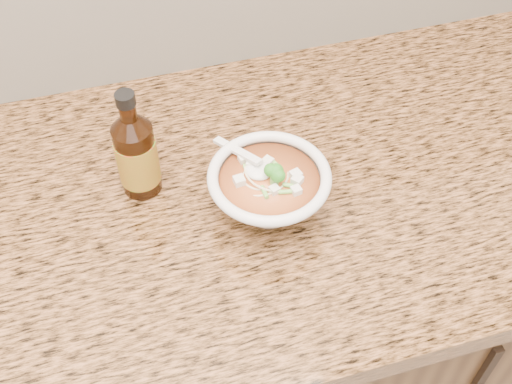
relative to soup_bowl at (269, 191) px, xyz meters
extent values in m
cube|color=black|center=(-0.24, 0.05, -0.51)|extent=(4.00, 0.65, 0.86)
cube|color=brown|center=(-0.24, 0.05, -0.06)|extent=(4.00, 0.68, 0.04)
cylinder|color=white|center=(0.00, 0.00, -0.04)|extent=(0.07, 0.07, 0.01)
torus|color=white|center=(0.00, 0.00, 0.03)|extent=(0.18, 0.18, 0.02)
torus|color=beige|center=(0.00, 0.02, 0.03)|extent=(0.10, 0.10, 0.00)
torus|color=beige|center=(-0.01, 0.01, 0.02)|extent=(0.11, 0.11, 0.00)
torus|color=beige|center=(-0.01, -0.01, 0.02)|extent=(0.08, 0.08, 0.00)
torus|color=beige|center=(0.00, 0.01, 0.02)|extent=(0.08, 0.08, 0.00)
torus|color=beige|center=(-0.02, 0.00, 0.02)|extent=(0.12, 0.12, 0.00)
torus|color=beige|center=(0.00, 0.02, 0.02)|extent=(0.13, 0.13, 0.00)
torus|color=beige|center=(0.02, 0.00, 0.02)|extent=(0.08, 0.08, 0.00)
torus|color=beige|center=(-0.01, 0.00, 0.02)|extent=(0.08, 0.08, 0.00)
torus|color=beige|center=(0.00, 0.00, 0.01)|extent=(0.06, 0.06, 0.00)
torus|color=beige|center=(0.01, -0.01, 0.01)|extent=(0.13, 0.13, 0.00)
cube|color=silver|center=(-0.05, -0.01, 0.03)|extent=(0.02, 0.02, 0.02)
cube|color=silver|center=(0.02, -0.05, 0.03)|extent=(0.02, 0.02, 0.02)
cube|color=silver|center=(-0.03, 0.01, 0.03)|extent=(0.02, 0.02, 0.01)
cube|color=silver|center=(-0.03, 0.03, 0.03)|extent=(0.02, 0.02, 0.01)
cube|color=silver|center=(-0.03, 0.00, 0.03)|extent=(0.02, 0.02, 0.02)
cube|color=silver|center=(-0.03, 0.00, 0.03)|extent=(0.02, 0.02, 0.02)
cube|color=silver|center=(0.03, 0.02, 0.03)|extent=(0.02, 0.02, 0.01)
cube|color=silver|center=(0.02, 0.01, 0.03)|extent=(0.01, 0.01, 0.01)
ellipsoid|color=#196014|center=(0.00, -0.01, 0.04)|extent=(0.03, 0.03, 0.03)
cylinder|color=#6FBB48|center=(0.02, -0.03, 0.03)|extent=(0.02, 0.01, 0.01)
cylinder|color=#6FBB48|center=(0.01, 0.04, 0.03)|extent=(0.02, 0.01, 0.01)
cylinder|color=#6FBB48|center=(0.05, 0.00, 0.03)|extent=(0.01, 0.02, 0.01)
cylinder|color=#6FBB48|center=(-0.01, -0.03, 0.03)|extent=(0.02, 0.02, 0.01)
cylinder|color=#6FBB48|center=(0.01, -0.04, 0.03)|extent=(0.02, 0.01, 0.01)
ellipsoid|color=white|center=(-0.01, 0.02, 0.03)|extent=(0.04, 0.04, 0.01)
cube|color=white|center=(-0.03, 0.06, 0.04)|extent=(0.06, 0.09, 0.03)
cylinder|color=#331607|center=(-0.18, 0.10, 0.02)|extent=(0.08, 0.08, 0.13)
cylinder|color=#331607|center=(-0.18, 0.10, 0.12)|extent=(0.03, 0.03, 0.03)
cylinder|color=black|center=(-0.18, 0.10, 0.14)|extent=(0.04, 0.04, 0.02)
cylinder|color=red|center=(-0.18, 0.10, 0.02)|extent=(0.08, 0.08, 0.08)
camera|label=1|loc=(-0.19, -0.58, 0.72)|focal=45.00mm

